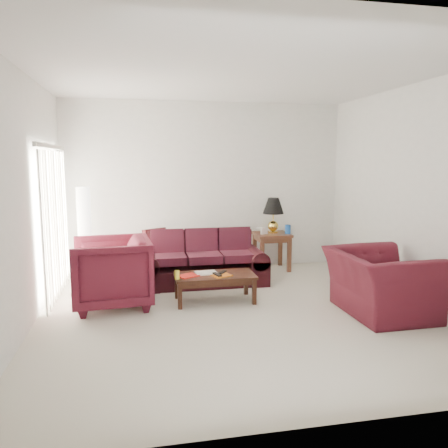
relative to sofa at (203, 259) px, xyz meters
name	(u,v)px	position (x,y,z in m)	size (l,w,h in m)	color
floor	(237,313)	(0.22, -1.45, -0.41)	(5.00, 5.00, 0.00)	beige
blinds	(54,222)	(-2.20, -0.15, 0.67)	(0.10, 2.00, 2.16)	silver
sofa	(203,259)	(0.00, 0.00, 0.00)	(2.01, 0.87, 0.82)	black
throw_pillow	(155,240)	(-0.73, 0.44, 0.25)	(0.39, 0.11, 0.39)	black
end_table	(271,251)	(1.36, 0.70, -0.08)	(0.61, 0.61, 0.67)	#4A2B19
table_lamp	(273,215)	(1.39, 0.74, 0.57)	(0.38, 0.38, 0.63)	gold
clock	(264,231)	(1.19, 0.61, 0.32)	(0.12, 0.04, 0.12)	white
blue_canister	(288,229)	(1.62, 0.59, 0.34)	(0.10, 0.10, 0.16)	#164793
picture_frame	(262,227)	(1.22, 0.87, 0.34)	(0.13, 0.02, 0.16)	white
floor_lamp	(85,234)	(-1.86, 0.57, 0.37)	(0.25, 0.25, 1.56)	white
armchair_left	(112,272)	(-1.37, -0.84, 0.06)	(1.01, 1.04, 0.94)	#47101B
armchair_right	(380,283)	(2.03, -1.82, 0.00)	(1.26, 1.10, 0.82)	#400E17
coffee_table	(215,288)	(0.03, -0.92, -0.22)	(1.11, 0.56, 0.39)	black
magazine_red	(188,276)	(-0.35, -0.95, -0.01)	(0.27, 0.20, 0.02)	red
magazine_white	(206,273)	(-0.08, -0.84, -0.01)	(0.30, 0.22, 0.02)	white
magazine_orange	(222,275)	(0.11, -1.02, -0.01)	(0.25, 0.19, 0.01)	#C36517
remote_a	(217,274)	(0.04, -1.03, 0.01)	(0.05, 0.18, 0.02)	black
remote_b	(222,272)	(0.13, -0.93, 0.01)	(0.05, 0.17, 0.02)	black
yellow_glass	(177,275)	(-0.51, -1.06, 0.04)	(0.07, 0.07, 0.12)	yellow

